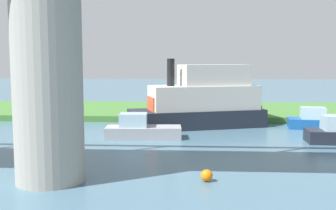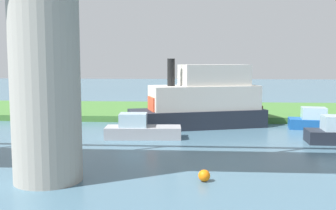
# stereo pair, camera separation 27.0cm
# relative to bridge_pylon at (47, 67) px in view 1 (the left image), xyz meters

# --- Properties ---
(ground_plane) EXTENTS (160.00, 160.00, 0.00)m
(ground_plane) POSITION_rel_bridge_pylon_xyz_m (-5.04, -16.16, -4.74)
(ground_plane) COLOR #476B7F
(grassy_bank) EXTENTS (80.00, 12.00, 0.50)m
(grassy_bank) POSITION_rel_bridge_pylon_xyz_m (-5.04, -22.16, -4.49)
(grassy_bank) COLOR #427533
(grassy_bank) RESTS_ON ground
(bridge_pylon) EXTENTS (2.82, 2.82, 9.49)m
(bridge_pylon) POSITION_rel_bridge_pylon_xyz_m (0.00, 0.00, 0.00)
(bridge_pylon) COLOR #9E998E
(bridge_pylon) RESTS_ON ground
(person_on_bank) EXTENTS (0.44, 0.44, 1.39)m
(person_on_bank) POSITION_rel_bridge_pylon_xyz_m (-10.36, -18.54, -3.54)
(person_on_bank) COLOR #2D334C
(person_on_bank) RESTS_ON grassy_bank
(mooring_post) EXTENTS (0.20, 0.20, 0.73)m
(mooring_post) POSITION_rel_bridge_pylon_xyz_m (-11.68, -18.11, -3.88)
(mooring_post) COLOR brown
(mooring_post) RESTS_ON grassy_bank
(motorboat_red) EXTENTS (10.65, 6.32, 5.17)m
(motorboat_red) POSITION_rel_bridge_pylon_xyz_m (-6.54, -14.38, -2.83)
(motorboat_red) COLOR #1E232D
(motorboat_red) RESTS_ON ground
(skiff_small) EXTENTS (4.95, 2.31, 1.59)m
(skiff_small) POSITION_rel_bridge_pylon_xyz_m (-15.28, -13.98, -4.18)
(skiff_small) COLOR #195199
(skiff_small) RESTS_ON ground
(pontoon_yellow) EXTENTS (4.97, 2.05, 1.62)m
(pontoon_yellow) POSITION_rel_bridge_pylon_xyz_m (-2.57, -9.56, -4.16)
(pontoon_yellow) COLOR #99999E
(pontoon_yellow) RESTS_ON ground
(marker_buoy) EXTENTS (0.50, 0.50, 0.50)m
(marker_buoy) POSITION_rel_bridge_pylon_xyz_m (-6.50, -0.33, -4.49)
(marker_buoy) COLOR orange
(marker_buoy) RESTS_ON ground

